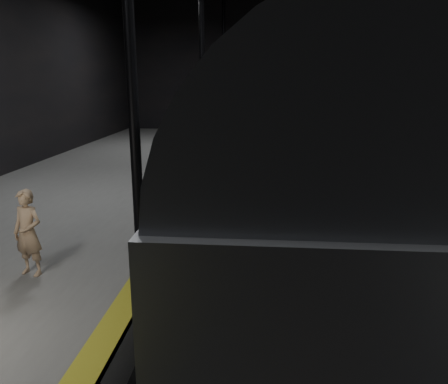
# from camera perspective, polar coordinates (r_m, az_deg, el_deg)

# --- Properties ---
(ground) EXTENTS (44.00, 44.00, 0.00)m
(ground) POSITION_cam_1_polar(r_m,az_deg,el_deg) (15.06, 7.70, -5.25)
(ground) COLOR black
(ground) RESTS_ON ground
(platform_left) EXTENTS (9.00, 43.80, 1.00)m
(platform_left) POSITION_cam_1_polar(r_m,az_deg,el_deg) (16.33, -19.56, -2.56)
(platform_left) COLOR #565653
(platform_left) RESTS_ON ground
(tactile_strip) EXTENTS (0.50, 43.80, 0.01)m
(tactile_strip) POSITION_cam_1_polar(r_m,az_deg,el_deg) (14.94, -4.71, -1.28)
(tactile_strip) COLOR olive
(tactile_strip) RESTS_ON platform_left
(track) EXTENTS (2.40, 43.00, 0.24)m
(track) POSITION_cam_1_polar(r_m,az_deg,el_deg) (15.04, 7.71, -5.00)
(track) COLOR #3F3328
(track) RESTS_ON ground
(train) EXTENTS (3.11, 20.79, 5.56)m
(train) POSITION_cam_1_polar(r_m,az_deg,el_deg) (12.79, 8.47, 5.53)
(train) COLOR #ADB0B6
(train) RESTS_ON ground
(woman) EXTENTS (0.77, 0.59, 1.87)m
(woman) POSITION_cam_1_polar(r_m,az_deg,el_deg) (10.11, -24.22, -4.90)
(woman) COLOR tan
(woman) RESTS_ON platform_left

